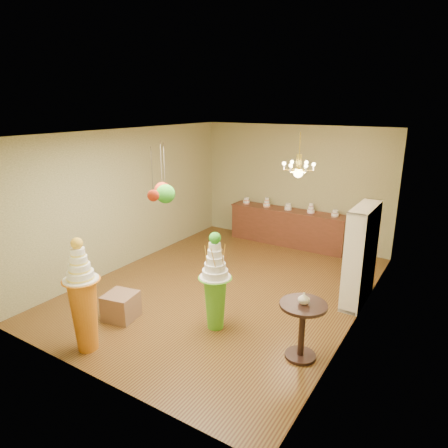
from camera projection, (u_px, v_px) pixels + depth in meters
The scene contains 17 objects.
floor at pixel (226, 287), 7.93m from camera, with size 6.50×6.50×0.00m, color brown.
ceiling at pixel (227, 133), 7.05m from camera, with size 6.50×6.50×0.00m, color silver.
wall_back at pixel (293, 185), 10.13m from camera, with size 5.00×0.04×3.00m, color tan.
wall_front at pixel (87, 275), 4.85m from camera, with size 5.00×0.04×3.00m, color tan.
wall_left at pixel (130, 198), 8.76m from camera, with size 0.04×6.50×3.00m, color tan.
wall_right at pixel (363, 237), 6.22m from camera, with size 0.04×6.50×3.00m, color tan.
pedestal_green at pixel (215, 290), 6.32m from camera, with size 0.58×0.58×1.63m.
pedestal_orange at pixel (84, 306), 5.74m from camera, with size 0.61×0.61×1.74m.
burlap_riser at pixel (121, 306), 6.71m from camera, with size 0.50×0.50×0.45m, color #876349.
sideboard at pixel (287, 226), 10.20m from camera, with size 3.04×0.54×1.16m.
shelving_unit at pixel (361, 255), 7.13m from camera, with size 0.33×1.20×1.80m.
round_table at pixel (302, 323), 5.58m from camera, with size 0.84×0.84×0.85m.
vase at pixel (304, 298), 5.47m from camera, with size 0.16×0.16×0.17m, color #EFE5CF.
pom_red_left at pixel (162, 190), 5.79m from camera, with size 0.24×0.24×0.83m.
pom_green_mid at pixel (166, 194), 5.48m from camera, with size 0.26×0.26×0.83m.
pom_red_right at pixel (153, 195), 4.98m from camera, with size 0.15×0.15×0.68m.
chandelier at pixel (298, 170), 7.44m from camera, with size 0.80×0.80×0.85m.
Camera 1 is at (3.78, -6.15, 3.50)m, focal length 32.00 mm.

